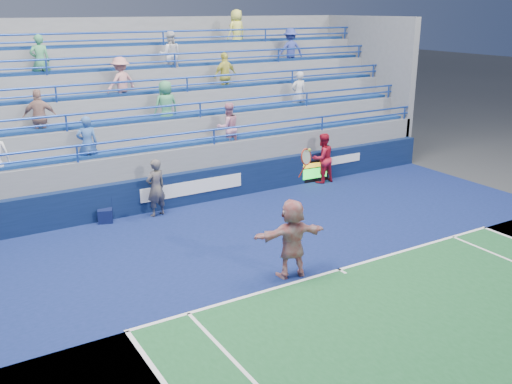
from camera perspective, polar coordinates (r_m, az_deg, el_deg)
ground at (r=14.40m, az=8.34°, el=-7.76°), size 120.00×120.00×0.00m
sponsor_wall at (r=19.28m, az=-3.83°, el=0.90°), size 18.00×0.32×1.10m
bleacher_stand at (r=22.35m, az=-8.40°, el=5.76°), size 18.00×5.60×6.13m
serve_speed_board at (r=21.25m, az=5.83°, el=2.10°), size 1.22×0.21×0.84m
judge_chair at (r=17.81m, az=-14.85°, el=-2.20°), size 0.54×0.55×0.76m
tennis_player at (r=13.60m, az=3.62°, el=-4.64°), size 1.89×0.90×3.13m
line_judge at (r=17.80m, az=-9.99°, el=0.41°), size 0.76×0.59×1.83m
ball_girl at (r=21.09m, az=6.66°, el=3.37°), size 0.93×0.75×1.85m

